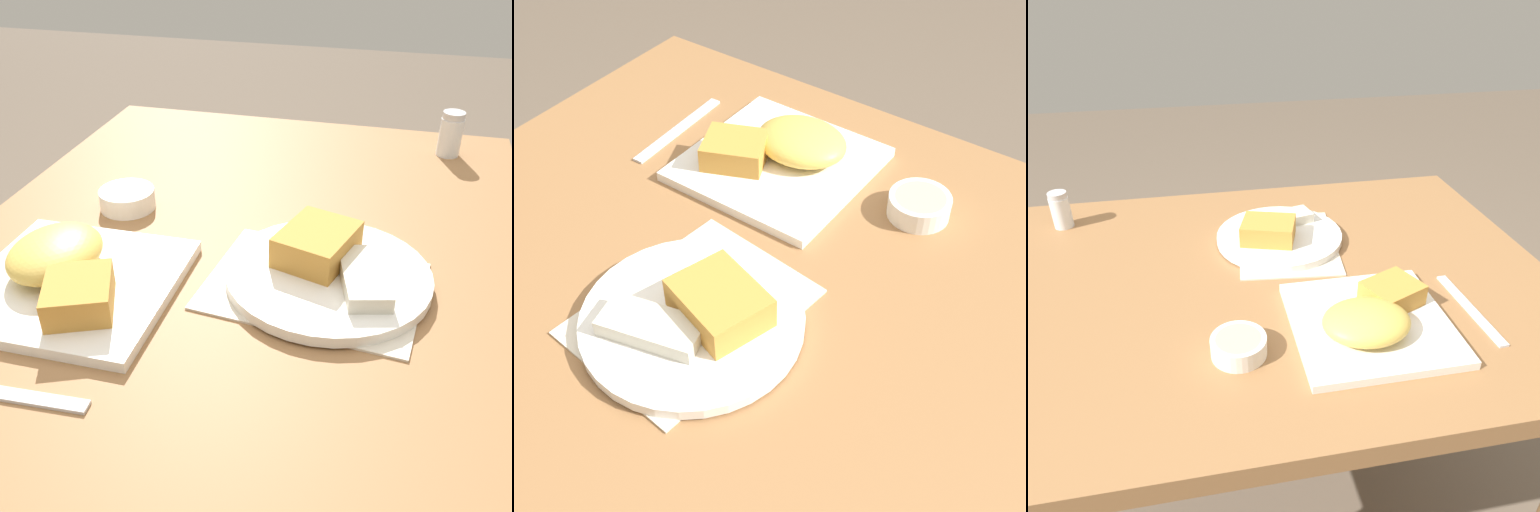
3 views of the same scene
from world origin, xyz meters
The scene contains 8 objects.
ground_plane centered at (0.00, 0.00, 0.00)m, with size 8.00×8.00×0.00m, color brown.
dining_table centered at (0.00, 0.00, 0.62)m, with size 1.02×0.78×0.71m.
menu_card centered at (0.05, 0.11, 0.71)m, with size 0.22×0.28×0.00m.
plate_square_near centered at (0.13, -0.18, 0.73)m, with size 0.24×0.24×0.06m.
plate_oval_far centered at (0.03, 0.12, 0.73)m, with size 0.25×0.25×0.05m.
sauce_ramekin centered at (-0.08, -0.20, 0.72)m, with size 0.08×0.08×0.03m.
salt_shaker centered at (-0.40, 0.27, 0.74)m, with size 0.04×0.04×0.08m.
butter_knife centered at (0.30, -0.16, 0.71)m, with size 0.02×0.19×0.00m.
Camera 3 is at (-0.12, -0.75, 1.21)m, focal length 35.00 mm.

